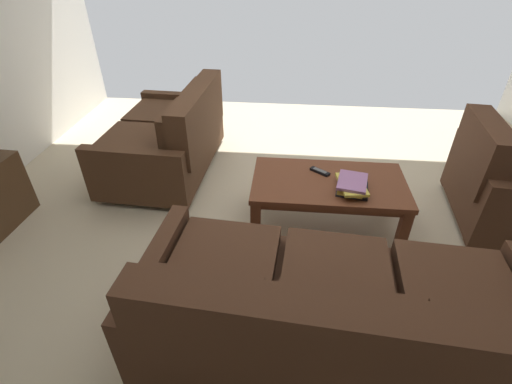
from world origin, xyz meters
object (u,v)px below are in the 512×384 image
object	(u,v)px
sofa_main	(333,318)
coffee_table	(328,188)
book_stack	(352,185)
tv_remote	(320,171)
loveseat_near	(170,138)

from	to	relation	value
sofa_main	coffee_table	bearing A→B (deg)	-92.35
coffee_table	book_stack	size ratio (longest dim) A/B	3.60
sofa_main	tv_remote	xyz separation A→B (m)	(0.02, -1.26, 0.10)
coffee_table	book_stack	xyz separation A→B (m)	(-0.15, 0.11, 0.11)
loveseat_near	sofa_main	bearing A→B (deg)	126.48
coffee_table	tv_remote	xyz separation A→B (m)	(0.07, -0.11, 0.08)
sofa_main	coffee_table	size ratio (longest dim) A/B	1.82
sofa_main	book_stack	world-z (taller)	sofa_main
loveseat_near	coffee_table	size ratio (longest dim) A/B	1.26
sofa_main	loveseat_near	world-z (taller)	loveseat_near
sofa_main	book_stack	size ratio (longest dim) A/B	6.55
loveseat_near	book_stack	xyz separation A→B (m)	(-1.59, 0.85, 0.13)
loveseat_near	coffee_table	distance (m)	1.62
loveseat_near	tv_remote	size ratio (longest dim) A/B	9.22
coffee_table	book_stack	world-z (taller)	book_stack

